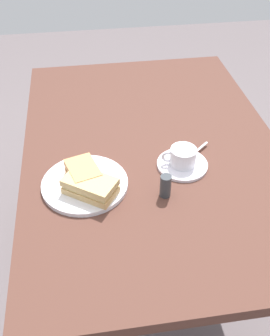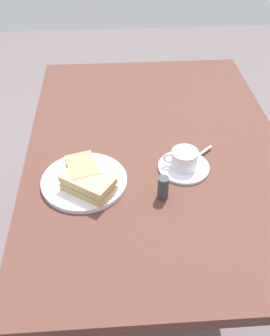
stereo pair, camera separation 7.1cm
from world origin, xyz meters
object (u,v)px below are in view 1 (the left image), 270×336
(sandwich_plate, at_px, (85,184))
(spoon, at_px, (196,151))
(sandwich_back, at_px, (90,186))
(salt_shaker, at_px, (165,186))
(dining_table, at_px, (151,173))
(sandwich_front, at_px, (83,174))
(coffee_saucer, at_px, (182,165))
(coffee_cup, at_px, (183,156))

(sandwich_plate, height_order, spoon, spoon)
(sandwich_back, height_order, salt_shaker, salt_shaker)
(sandwich_back, bearing_deg, dining_table, -45.14)
(dining_table, bearing_deg, sandwich_back, 134.86)
(sandwich_plate, distance_m, sandwich_front, 0.03)
(coffee_saucer, relative_size, salt_shaker, 2.23)
(sandwich_front, height_order, sandwich_back, sandwich_front)
(sandwich_plate, height_order, coffee_cup, coffee_cup)
(sandwich_front, height_order, coffee_saucer, sandwich_front)
(sandwich_plate, bearing_deg, coffee_saucer, -81.56)
(dining_table, xyz_separation_m, sandwich_front, (-0.16, 0.23, 0.17))
(sandwich_plate, bearing_deg, sandwich_front, 7.83)
(spoon, bearing_deg, coffee_saucer, 130.84)
(sandwich_front, bearing_deg, spoon, -76.71)
(sandwich_plate, height_order, sandwich_back, sandwich_back)
(dining_table, bearing_deg, salt_shaker, 178.35)
(coffee_saucer, bearing_deg, sandwich_back, 107.44)
(coffee_cup, distance_m, salt_shaker, 0.14)
(coffee_saucer, bearing_deg, sandwich_plate, 98.44)
(dining_table, relative_size, sandwich_back, 7.47)
(sandwich_back, xyz_separation_m, coffee_cup, (0.09, -0.29, 0.00))
(dining_table, relative_size, coffee_cup, 11.74)
(sandwich_front, distance_m, salt_shaker, 0.24)
(sandwich_plate, bearing_deg, coffee_cup, -81.48)
(dining_table, relative_size, spoon, 15.19)
(sandwich_front, height_order, spoon, sandwich_front)
(sandwich_plate, xyz_separation_m, sandwich_front, (0.01, 0.00, 0.03))
(sandwich_back, distance_m, coffee_cup, 0.30)
(salt_shaker, bearing_deg, dining_table, -1.65)
(sandwich_front, height_order, salt_shaker, salt_shaker)
(sandwich_plate, distance_m, coffee_saucer, 0.31)
(sandwich_back, height_order, coffee_cup, coffee_cup)
(dining_table, height_order, coffee_saucer, coffee_saucer)
(sandwich_back, bearing_deg, salt_shaker, -97.44)
(dining_table, xyz_separation_m, coffee_saucer, (-0.13, -0.07, 0.14))
(spoon, bearing_deg, sandwich_front, 103.29)
(dining_table, xyz_separation_m, sandwich_plate, (-0.17, 0.23, 0.14))
(coffee_saucer, relative_size, spoon, 1.93)
(sandwich_plate, relative_size, sandwich_back, 1.52)
(coffee_saucer, distance_m, coffee_cup, 0.03)
(sandwich_plate, xyz_separation_m, sandwich_back, (-0.05, -0.02, 0.03))
(coffee_cup, bearing_deg, sandwich_front, 96.89)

